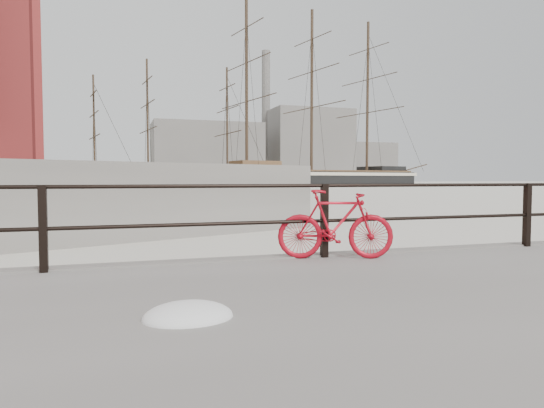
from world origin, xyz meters
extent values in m
plane|color=white|center=(0.00, 0.00, 0.00)|extent=(400.00, 400.00, 0.00)
imported|color=#AE0B1A|center=(-3.41, -0.32, 0.81)|extent=(1.53, 0.71, 0.93)
ellipsoid|color=white|center=(-5.69, -2.49, 0.48)|extent=(0.70, 0.55, 0.25)
cube|color=gray|center=(20.00, 140.00, 9.00)|extent=(32.00, 18.00, 18.00)
cube|color=gray|center=(55.00, 145.00, 12.00)|extent=(26.00, 20.00, 24.00)
cube|color=gray|center=(78.00, 150.00, 7.00)|extent=(20.00, 16.00, 14.00)
cylinder|color=gray|center=(42.00, 150.00, 22.00)|extent=(2.80, 2.80, 44.00)
camera|label=1|loc=(-6.20, -6.19, 1.42)|focal=32.00mm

